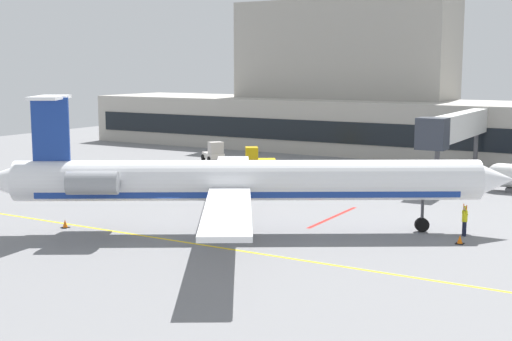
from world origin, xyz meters
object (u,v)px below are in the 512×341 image
belt_loader (443,177)px  marshaller (465,220)px  pushback_tractor (214,153)px  regional_jet (240,181)px  baggage_tug (257,159)px

belt_loader → marshaller: 17.84m
pushback_tractor → belt_loader: bearing=-8.6°
regional_jet → belt_loader: 24.07m
baggage_tug → pushback_tractor: (-6.58, 1.91, 0.01)m
regional_jet → pushback_tractor: 33.78m
belt_loader → pushback_tractor: bearing=171.4°
regional_jet → pushback_tractor: (-20.05, 27.08, -2.33)m
baggage_tug → belt_loader: bearing=-6.1°
baggage_tug → pushback_tractor: 6.86m
regional_jet → baggage_tug: 28.65m
marshaller → regional_jet: bearing=-153.6°
regional_jet → belt_loader: regional_jet is taller
baggage_tug → marshaller: bearing=-36.0°
regional_jet → marshaller: 14.22m
belt_loader → marshaller: (6.02, -16.79, 0.07)m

